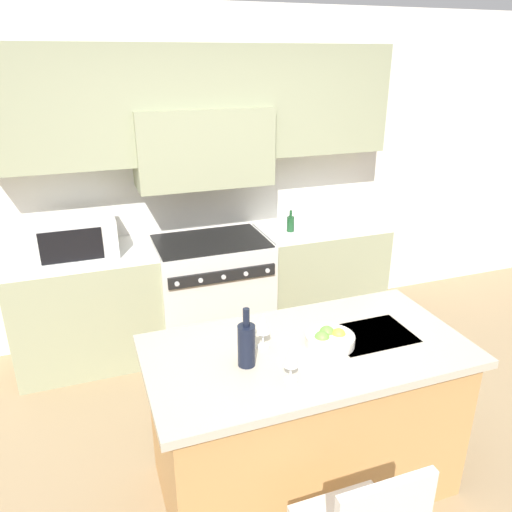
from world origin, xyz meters
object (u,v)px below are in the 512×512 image
(wine_glass_far, at_px, (263,325))
(fruit_bowl, at_px, (330,339))
(oil_bottle_on_counter, at_px, (291,223))
(range_stove, at_px, (212,291))
(wine_glass_near, at_px, (291,357))
(microwave, at_px, (78,236))
(wine_bottle, at_px, (246,344))

(wine_glass_far, relative_size, fruit_bowl, 0.75)
(wine_glass_far, xyz_separation_m, oil_bottle_on_counter, (0.84, 1.58, -0.04))
(range_stove, relative_size, wine_glass_near, 4.77)
(microwave, bearing_deg, range_stove, -1.06)
(microwave, height_order, oil_bottle_on_counter, microwave)
(microwave, relative_size, wine_bottle, 1.77)
(wine_bottle, height_order, oil_bottle_on_counter, wine_bottle)
(wine_bottle, distance_m, wine_glass_far, 0.18)
(range_stove, distance_m, fruit_bowl, 1.79)
(range_stove, relative_size, wine_glass_far, 4.77)
(wine_glass_near, bearing_deg, range_stove, 85.96)
(range_stove, height_order, oil_bottle_on_counter, oil_bottle_on_counter)
(wine_glass_near, distance_m, oil_bottle_on_counter, 2.07)
(wine_bottle, xyz_separation_m, wine_glass_near, (0.15, -0.19, 0.01))
(range_stove, relative_size, wine_bottle, 2.99)
(wine_bottle, bearing_deg, oil_bottle_on_counter, 60.14)
(microwave, bearing_deg, wine_bottle, -67.72)
(microwave, xyz_separation_m, fruit_bowl, (1.19, -1.73, -0.13))
(wine_glass_far, bearing_deg, microwave, 117.56)
(range_stove, bearing_deg, wine_bottle, -99.36)
(range_stove, height_order, wine_glass_far, wine_glass_far)
(wine_bottle, distance_m, oil_bottle_on_counter, 1.96)
(wine_bottle, bearing_deg, microwave, 112.28)
(wine_bottle, relative_size, wine_glass_far, 1.60)
(wine_glass_near, height_order, wine_glass_far, same)
(microwave, height_order, wine_bottle, microwave)
(microwave, xyz_separation_m, wine_glass_far, (0.85, -1.63, -0.04))
(fruit_bowl, bearing_deg, wine_bottle, -176.72)
(wine_glass_near, bearing_deg, fruit_bowl, 34.64)
(range_stove, height_order, wine_bottle, wine_bottle)
(wine_bottle, distance_m, fruit_bowl, 0.48)
(wine_bottle, bearing_deg, range_stove, 80.64)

